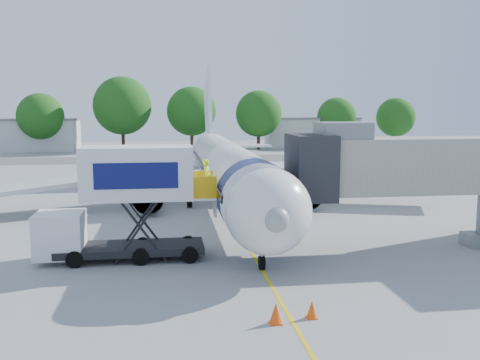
{
  "coord_description": "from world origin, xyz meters",
  "views": [
    {
      "loc": [
        -4.22,
        -32.71,
        7.43
      ],
      "look_at": [
        -0.07,
        -2.77,
        3.2
      ],
      "focal_mm": 40.0,
      "sensor_mm": 36.0,
      "label": 1
    }
  ],
  "objects": [
    {
      "name": "ground",
      "position": [
        0.0,
        0.0,
        0.0
      ],
      "size": [
        160.0,
        160.0,
        0.0
      ],
      "primitive_type": "plane",
      "color": "#9A9A98",
      "rests_on": "ground"
    },
    {
      "name": "guidance_line",
      "position": [
        0.0,
        0.0,
        0.01
      ],
      "size": [
        0.15,
        70.0,
        0.01
      ],
      "primitive_type": "cube",
      "color": "yellow",
      "rests_on": "ground"
    },
    {
      "name": "taxiway_strip",
      "position": [
        0.0,
        42.0,
        0.0
      ],
      "size": [
        120.0,
        10.0,
        0.01
      ],
      "primitive_type": "cube",
      "color": "#59595B",
      "rests_on": "ground"
    },
    {
      "name": "aircraft",
      "position": [
        0.0,
        4.12,
        2.95
      ],
      "size": [
        34.17,
        37.73,
        11.35
      ],
      "color": "white",
      "rests_on": "ground"
    },
    {
      "name": "jet_bridge",
      "position": [
        7.99,
        -7.0,
        4.34
      ],
      "size": [
        13.9,
        3.2,
        6.6
      ],
      "color": "#AAA592",
      "rests_on": "ground"
    },
    {
      "name": "catering_hiloader",
      "position": [
        -6.27,
        -7.0,
        2.76
      ],
      "size": [
        8.5,
        2.44,
        5.5
      ],
      "color": "black",
      "rests_on": "ground"
    },
    {
      "name": "ground_tug",
      "position": [
        -2.44,
        -19.01,
        0.74
      ],
      "size": [
        3.53,
        1.85,
        1.4
      ],
      "rotation": [
        0.0,
        0.0,
        0.01
      ],
      "color": "white",
      "rests_on": "ground"
    },
    {
      "name": "safety_cone_a",
      "position": [
        0.75,
        -15.27,
        0.31
      ],
      "size": [
        0.41,
        0.41,
        0.65
      ],
      "color": "#F44C0C",
      "rests_on": "ground"
    },
    {
      "name": "safety_cone_b",
      "position": [
        -0.6,
        -15.56,
        0.36
      ],
      "size": [
        0.47,
        0.47,
        0.75
      ],
      "color": "#F44C0C",
      "rests_on": "ground"
    },
    {
      "name": "outbuilding_left",
      "position": [
        -28.0,
        60.0,
        2.66
      ],
      "size": [
        18.4,
        8.4,
        5.3
      ],
      "color": "beige",
      "rests_on": "ground"
    },
    {
      "name": "outbuilding_right",
      "position": [
        22.0,
        62.0,
        2.66
      ],
      "size": [
        16.4,
        7.4,
        5.3
      ],
      "color": "beige",
      "rests_on": "ground"
    },
    {
      "name": "tree_b",
      "position": [
        -23.98,
        56.43,
        5.69
      ],
      "size": [
        7.35,
        7.35,
        9.37
      ],
      "color": "#382314",
      "rests_on": "ground"
    },
    {
      "name": "tree_c",
      "position": [
        -11.26,
        57.58,
        7.37
      ],
      "size": [
        9.52,
        9.52,
        12.14
      ],
      "color": "#382314",
      "rests_on": "ground"
    },
    {
      "name": "tree_d",
      "position": [
        0.14,
        58.6,
        6.43
      ],
      "size": [
        8.3,
        8.3,
        10.59
      ],
      "color": "#382314",
      "rests_on": "ground"
    },
    {
      "name": "tree_e",
      "position": [
        11.34,
        56.76,
        6.02
      ],
      "size": [
        7.79,
        7.79,
        9.93
      ],
      "color": "#382314",
      "rests_on": "ground"
    },
    {
      "name": "tree_f",
      "position": [
        25.88,
        59.43,
        5.36
      ],
      "size": [
        6.93,
        6.93,
        8.84
      ],
      "color": "#382314",
      "rests_on": "ground"
    },
    {
      "name": "tree_g",
      "position": [
        36.44,
        58.38,
        5.33
      ],
      "size": [
        6.89,
        6.89,
        8.79
      ],
      "color": "#382314",
      "rests_on": "ground"
    }
  ]
}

